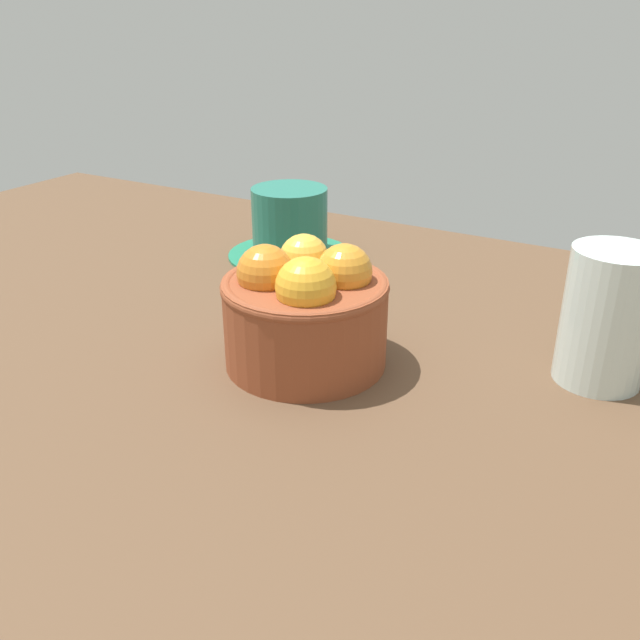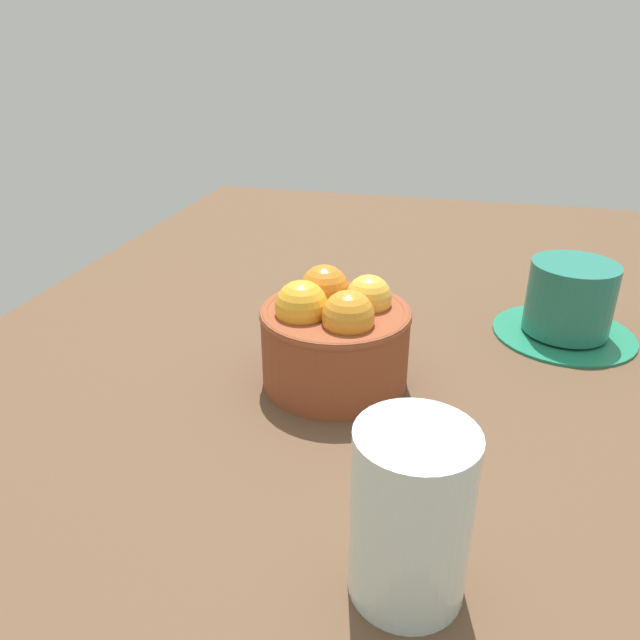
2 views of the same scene
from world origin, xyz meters
The scene contains 4 objects.
ground_plane centered at (0.00, 0.00, -1.98)cm, with size 142.78×80.46×3.96cm, color brown.
terracotta_bowl centered at (-0.02, 0.05, 4.84)cm, with size 13.55×13.55×10.38cm.
coffee_cup centered at (15.16, -21.82, 3.63)cm, with size 14.74×14.74×8.14cm.
water_glass centered at (-21.59, -9.08, 5.45)cm, with size 6.77×6.77×10.91cm, color silver.
Camera 2 is at (-47.49, -10.30, 29.52)cm, focal length 33.97 mm.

